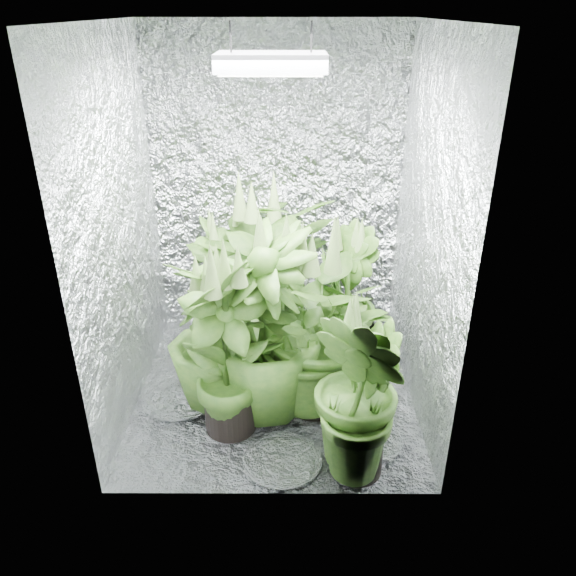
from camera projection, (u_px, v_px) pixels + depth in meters
The scene contains 14 objects.
ground at pixel (275, 390), 3.36m from camera, with size 1.60×1.60×0.00m, color silver.
walls at pixel (273, 234), 2.91m from camera, with size 1.62×1.62×2.00m.
ceiling at pixel (271, 20), 2.46m from camera, with size 1.60×1.60×0.01m, color silver.
grow_lamp at pixel (271, 63), 2.54m from camera, with size 0.50×0.30×0.22m.
plant_a at pixel (258, 268), 3.62m from camera, with size 1.18×1.18×1.15m.
plant_b at pixel (221, 282), 3.74m from camera, with size 0.58×0.58×0.91m.
plant_c at pixel (343, 299), 3.46m from camera, with size 0.54×0.54×0.96m.
plant_d at pixel (211, 336), 3.07m from camera, with size 0.68×0.68×0.97m.
plant_e at pixel (316, 327), 3.01m from camera, with size 1.22×1.22×1.10m.
plant_f at pixel (227, 347), 2.84m from camera, with size 0.76×0.76×1.11m.
plant_g at pixel (361, 394), 2.58m from camera, with size 0.65×0.65×0.99m.
plant_h at pixel (266, 327), 2.97m from camera, with size 0.83×0.83×1.16m.
circulation_fan at pixel (370, 338), 3.60m from camera, with size 0.19×0.29×0.36m.
plant_label at pixel (371, 425), 2.63m from camera, with size 0.06×0.01×0.09m, color white.
Camera 1 is at (0.09, -2.73, 2.06)m, focal length 35.00 mm.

